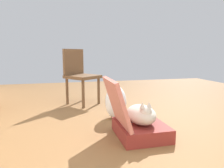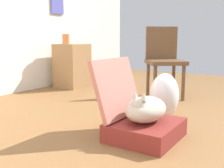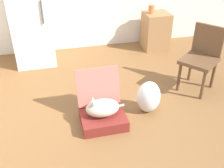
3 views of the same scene
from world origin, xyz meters
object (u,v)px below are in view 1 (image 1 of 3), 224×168
Objects in this scene: cat at (141,114)px; suitcase_base at (141,130)px; plastic_bag_white at (116,102)px; chair at (80,74)px.

suitcase_base is at bearing -2.16° from cat.
plastic_bag_white reaches higher than suitcase_base.
cat is 1.12× the size of plastic_bag_white.
suitcase_base is at bearing -170.76° from plastic_bag_white.
cat is 0.53× the size of chair.
suitcase_base is 1.24× the size of plastic_bag_white.
plastic_bag_white is at bearing 9.24° from suitcase_base.
cat reaches higher than suitcase_base.
plastic_bag_white is 0.47× the size of chair.
chair is at bearing 17.46° from cat.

